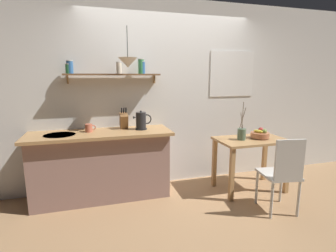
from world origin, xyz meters
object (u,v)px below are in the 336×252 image
twig_vase (242,134)px  pendant_lamp (128,62)px  fruit_bowl (260,134)px  coffee_mug_by_sink (89,128)px  dining_table (251,148)px  knife_block (124,120)px  dining_chair_near (282,172)px  electric_kettle (141,121)px

twig_vase → pendant_lamp: size_ratio=1.05×
fruit_bowl → twig_vase: size_ratio=0.49×
coffee_mug_by_sink → dining_table: bearing=-9.6°
twig_vase → knife_block: bearing=163.0°
dining_chair_near → electric_kettle: 1.87m
coffee_mug_by_sink → fruit_bowl: bearing=-9.2°
dining_chair_near → knife_block: size_ratio=3.18×
dining_table → fruit_bowl: fruit_bowl is taller
fruit_bowl → electric_kettle: bearing=168.0°
dining_chair_near → coffee_mug_by_sink: 2.44m
dining_chair_near → fruit_bowl: size_ratio=3.66×
fruit_bowl → twig_vase: (-0.30, -0.00, 0.03)m
fruit_bowl → twig_vase: bearing=-179.7°
twig_vase → coffee_mug_by_sink: bearing=169.5°
fruit_bowl → coffee_mug_by_sink: (-2.32, 0.37, 0.15)m
coffee_mug_by_sink → pendant_lamp: bearing=-10.6°
fruit_bowl → pendant_lamp: size_ratio=0.51×
electric_kettle → pendant_lamp: (-0.17, -0.07, 0.77)m
knife_block → pendant_lamp: 0.80m
electric_kettle → coffee_mug_by_sink: size_ratio=1.89×
dining_chair_near → knife_block: (-1.69, 1.16, 0.50)m
electric_kettle → pendant_lamp: bearing=-157.9°
twig_vase → fruit_bowl: bearing=0.3°
knife_block → coffee_mug_by_sink: (-0.46, -0.10, -0.06)m
dining_table → twig_vase: (-0.16, -0.01, 0.22)m
coffee_mug_by_sink → pendant_lamp: 0.98m
dining_table → dining_chair_near: 0.70m
electric_kettle → pendant_lamp: pendant_lamp is taller
dining_table → electric_kettle: electric_kettle is taller
dining_table → twig_vase: 0.28m
coffee_mug_by_sink → twig_vase: bearing=-10.5°
dining_table → coffee_mug_by_sink: coffee_mug_by_sink is taller
dining_chair_near → electric_kettle: (-1.47, 1.04, 0.51)m
dining_chair_near → coffee_mug_by_sink: size_ratio=6.87×
twig_vase → coffee_mug_by_sink: twig_vase is taller
dining_table → fruit_bowl: size_ratio=3.78×
dining_chair_near → twig_vase: twig_vase is taller
knife_block → pendant_lamp: size_ratio=0.59×
dining_chair_near → coffee_mug_by_sink: (-2.15, 1.06, 0.44)m
electric_kettle → knife_block: knife_block is taller
electric_kettle → coffee_mug_by_sink: (-0.68, 0.03, -0.06)m
dining_table → dining_chair_near: dining_chair_near is taller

